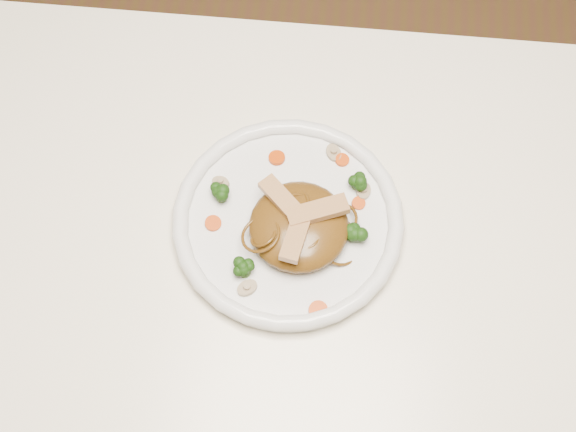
{
  "coord_description": "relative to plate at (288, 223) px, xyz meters",
  "views": [
    {
      "loc": [
        0.0,
        -0.33,
        1.67
      ],
      "look_at": [
        -0.04,
        0.09,
        0.78
      ],
      "focal_mm": 50.18,
      "sensor_mm": 36.0,
      "label": 1
    }
  ],
  "objects": [
    {
      "name": "broccoli_0",
      "position": [
        0.08,
        0.06,
        0.02
      ],
      "size": [
        0.03,
        0.03,
        0.03
      ],
      "primitive_type": null,
      "rotation": [
        0.0,
        0.0,
        0.19
      ],
      "color": "#193E0D",
      "rests_on": "plate"
    },
    {
      "name": "table",
      "position": [
        0.04,
        -0.09,
        -0.11
      ],
      "size": [
        1.2,
        0.8,
        0.75
      ],
      "color": "white",
      "rests_on": "ground"
    },
    {
      "name": "carrot_0",
      "position": [
        0.06,
        0.09,
        0.01
      ],
      "size": [
        0.02,
        0.02,
        0.0
      ],
      "primitive_type": "cylinder",
      "rotation": [
        0.0,
        0.0,
        -0.39
      ],
      "color": "#BC2E06",
      "rests_on": "plate"
    },
    {
      "name": "broccoli_2",
      "position": [
        -0.04,
        -0.07,
        0.02
      ],
      "size": [
        0.02,
        0.02,
        0.03
      ],
      "primitive_type": null,
      "rotation": [
        0.0,
        0.0,
        0.02
      ],
      "color": "#193E0D",
      "rests_on": "plate"
    },
    {
      "name": "chicken_a",
      "position": [
        0.04,
        -0.0,
        0.05
      ],
      "size": [
        0.08,
        0.05,
        0.01
      ],
      "primitive_type": "cube",
      "rotation": [
        0.0,
        0.0,
        0.39
      ],
      "color": "tan",
      "rests_on": "noodle_mound"
    },
    {
      "name": "mushroom_2",
      "position": [
        -0.09,
        0.04,
        0.01
      ],
      "size": [
        0.03,
        0.03,
        0.01
      ],
      "primitive_type": "cylinder",
      "rotation": [
        0.0,
        0.0,
        -0.28
      ],
      "color": "gray",
      "rests_on": "plate"
    },
    {
      "name": "chicken_b",
      "position": [
        -0.01,
        0.01,
        0.05
      ],
      "size": [
        0.06,
        0.06,
        0.01
      ],
      "primitive_type": "cube",
      "rotation": [
        0.0,
        0.0,
        2.35
      ],
      "color": "tan",
      "rests_on": "noodle_mound"
    },
    {
      "name": "plate",
      "position": [
        0.0,
        0.0,
        0.0
      ],
      "size": [
        0.32,
        0.32,
        0.02
      ],
      "primitive_type": "cylinder",
      "rotation": [
        0.0,
        0.0,
        -0.16
      ],
      "color": "white",
      "rests_on": "table"
    },
    {
      "name": "broccoli_3",
      "position": [
        0.08,
        -0.01,
        0.02
      ],
      "size": [
        0.04,
        0.04,
        0.03
      ],
      "primitive_type": null,
      "rotation": [
        0.0,
        0.0,
        -0.39
      ],
      "color": "#193E0D",
      "rests_on": "plate"
    },
    {
      "name": "ground",
      "position": [
        0.04,
        -0.09,
        -0.76
      ],
      "size": [
        4.0,
        4.0,
        0.0
      ],
      "primitive_type": "plane",
      "color": "brown",
      "rests_on": "ground"
    },
    {
      "name": "broccoli_1",
      "position": [
        -0.09,
        0.02,
        0.02
      ],
      "size": [
        0.03,
        0.03,
        0.03
      ],
      "primitive_type": null,
      "rotation": [
        0.0,
        0.0,
        0.34
      ],
      "color": "#193E0D",
      "rests_on": "plate"
    },
    {
      "name": "mushroom_0",
      "position": [
        -0.04,
        -0.09,
        0.01
      ],
      "size": [
        0.04,
        0.04,
        0.01
      ],
      "primitive_type": "cylinder",
      "rotation": [
        0.0,
        0.0,
        0.66
      ],
      "color": "gray",
      "rests_on": "plate"
    },
    {
      "name": "chicken_c",
      "position": [
        0.01,
        -0.04,
        0.05
      ],
      "size": [
        0.04,
        0.07,
        0.01
      ],
      "primitive_type": "cube",
      "rotation": [
        0.0,
        0.0,
        4.52
      ],
      "color": "tan",
      "rests_on": "noodle_mound"
    },
    {
      "name": "carrot_3",
      "position": [
        -0.02,
        0.09,
        0.01
      ],
      "size": [
        0.02,
        0.02,
        0.0
      ],
      "primitive_type": "cylinder",
      "rotation": [
        0.0,
        0.0,
        0.1
      ],
      "color": "#BC2E06",
      "rests_on": "plate"
    },
    {
      "name": "carrot_2",
      "position": [
        0.08,
        0.03,
        0.01
      ],
      "size": [
        0.02,
        0.02,
        0.0
      ],
      "primitive_type": "cylinder",
      "rotation": [
        0.0,
        0.0,
        -0.17
      ],
      "color": "#BC2E06",
      "rests_on": "plate"
    },
    {
      "name": "mushroom_3",
      "position": [
        0.05,
        0.1,
        0.01
      ],
      "size": [
        0.03,
        0.03,
        0.01
      ],
      "primitive_type": "cylinder",
      "rotation": [
        0.0,
        0.0,
        2.08
      ],
      "color": "gray",
      "rests_on": "plate"
    },
    {
      "name": "carrot_1",
      "position": [
        -0.09,
        -0.01,
        0.01
      ],
      "size": [
        0.03,
        0.03,
        0.0
      ],
      "primitive_type": "cylinder",
      "rotation": [
        0.0,
        0.0,
        0.28
      ],
      "color": "#BC2E06",
      "rests_on": "plate"
    },
    {
      "name": "noodle_mound",
      "position": [
        0.01,
        -0.01,
        0.03
      ],
      "size": [
        0.14,
        0.14,
        0.04
      ],
      "primitive_type": "ellipsoid",
      "rotation": [
        0.0,
        0.0,
        -0.14
      ],
      "color": "#5A3911",
      "rests_on": "plate"
    },
    {
      "name": "mushroom_1",
      "position": [
        0.09,
        0.05,
        0.01
      ],
      "size": [
        0.03,
        0.03,
        0.01
      ],
      "primitive_type": "cylinder",
      "rotation": [
        0.0,
        0.0,
        1.37
      ],
      "color": "gray",
      "rests_on": "plate"
    },
    {
      "name": "carrot_4",
      "position": [
        0.05,
        -0.11,
        0.01
      ],
      "size": [
        0.03,
        0.03,
        0.0
      ],
      "primitive_type": "cylinder",
      "rotation": [
        0.0,
        0.0,
        0.25
      ],
      "color": "#BC2E06",
      "rests_on": "plate"
    }
  ]
}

